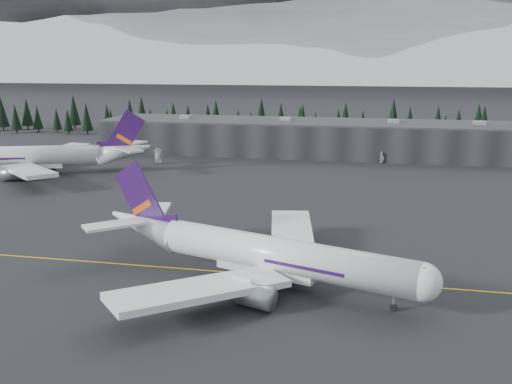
% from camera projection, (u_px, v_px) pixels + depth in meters
% --- Properties ---
extents(ground, '(1400.00, 1400.00, 0.00)m').
position_uv_depth(ground, '(233.00, 268.00, 98.77)').
color(ground, black).
rests_on(ground, ground).
extents(taxiline, '(400.00, 0.40, 0.02)m').
position_uv_depth(taxiline, '(230.00, 272.00, 96.86)').
color(taxiline, gold).
rests_on(taxiline, ground).
extents(terminal, '(160.00, 30.00, 12.60)m').
position_uv_depth(terminal, '(311.00, 137.00, 216.57)').
color(terminal, black).
rests_on(terminal, ground).
extents(treeline, '(360.00, 20.00, 15.00)m').
position_uv_depth(treeline, '(321.00, 124.00, 251.59)').
color(treeline, black).
rests_on(treeline, ground).
extents(mountain_ridge, '(4400.00, 900.00, 420.00)m').
position_uv_depth(mountain_ridge, '(362.00, 79.00, 1052.67)').
color(mountain_ridge, white).
rests_on(mountain_ridge, ground).
extents(jet_main, '(58.98, 53.15, 17.81)m').
position_uv_depth(jet_main, '(254.00, 251.00, 92.17)').
color(jet_main, white).
rests_on(jet_main, ground).
extents(jet_parked, '(65.92, 59.30, 19.94)m').
position_uv_depth(jet_parked, '(41.00, 156.00, 178.66)').
color(jet_parked, silver).
rests_on(jet_parked, ground).
extents(gse_vehicle_a, '(2.56, 5.39, 1.49)m').
position_uv_depth(gse_vehicle_a, '(159.00, 161.00, 197.44)').
color(gse_vehicle_a, silver).
rests_on(gse_vehicle_a, ground).
extents(gse_vehicle_b, '(4.30, 2.50, 1.38)m').
position_uv_depth(gse_vehicle_b, '(382.00, 161.00, 198.29)').
color(gse_vehicle_b, '#BDBDBF').
rests_on(gse_vehicle_b, ground).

